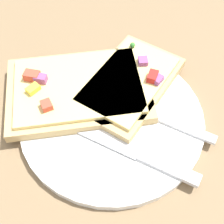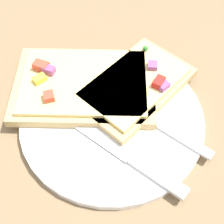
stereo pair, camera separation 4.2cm
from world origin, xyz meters
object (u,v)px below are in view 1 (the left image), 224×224
at_px(pizza_slice_main, 78,89).
at_px(pizza_slice_corner, 129,83).
at_px(fork, 129,105).
at_px(knife, 133,151).
at_px(plate, 112,119).

xyz_separation_m(pizza_slice_main, pizza_slice_corner, (-0.01, -0.07, 0.00)).
relative_size(fork, pizza_slice_main, 0.84).
relative_size(fork, knife, 1.07).
bearing_deg(knife, pizza_slice_main, -24.11).
height_order(pizza_slice_main, pizza_slice_corner, pizza_slice_main).
distance_m(plate, pizza_slice_main, 0.07).
relative_size(knife, pizza_slice_corner, 0.87).
height_order(plate, knife, knife).
distance_m(pizza_slice_main, pizza_slice_corner, 0.07).
xyz_separation_m(fork, knife, (-0.07, 0.02, 0.00)).
distance_m(fork, pizza_slice_main, 0.08).
bearing_deg(knife, fork, -60.24).
height_order(plate, pizza_slice_main, pizza_slice_main).
xyz_separation_m(knife, pizza_slice_corner, (0.10, -0.03, 0.01)).
distance_m(knife, pizza_slice_main, 0.12).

